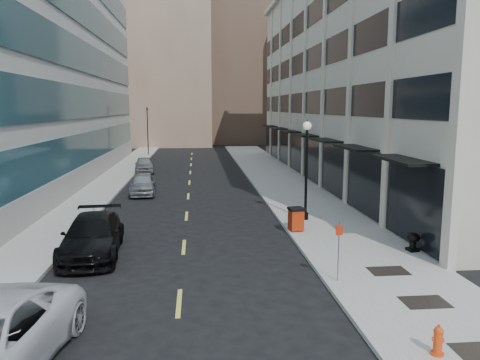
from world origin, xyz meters
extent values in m
plane|color=black|center=(0.00, 0.00, 0.00)|extent=(160.00, 160.00, 0.00)
cube|color=gray|center=(7.50, 20.00, 0.07)|extent=(5.00, 80.00, 0.15)
cube|color=gray|center=(-6.50, 20.00, 0.07)|extent=(3.00, 80.00, 0.15)
cube|color=beige|center=(17.00, 27.00, 9.00)|extent=(14.00, 46.00, 18.00)
cube|color=black|center=(10.02, 27.00, 2.00)|extent=(0.18, 46.00, 3.60)
cube|color=black|center=(10.03, 27.00, 6.50)|extent=(0.12, 46.00, 1.80)
cube|color=black|center=(10.03, 27.00, 10.00)|extent=(0.12, 46.00, 1.80)
cube|color=black|center=(10.03, 27.00, 13.50)|extent=(0.12, 46.00, 1.80)
cube|color=beige|center=(10.00, 4.00, 9.00)|extent=(0.35, 0.60, 18.00)
cube|color=beige|center=(10.00, 10.00, 9.00)|extent=(0.35, 0.60, 18.00)
cube|color=beige|center=(10.00, 16.00, 9.00)|extent=(0.35, 0.60, 18.00)
cube|color=beige|center=(10.00, 22.00, 9.00)|extent=(0.35, 0.60, 18.00)
cube|color=beige|center=(10.00, 28.00, 9.00)|extent=(0.35, 0.60, 18.00)
cube|color=beige|center=(10.00, 34.00, 9.00)|extent=(0.35, 0.60, 18.00)
cube|color=beige|center=(10.00, 40.00, 9.00)|extent=(0.35, 0.60, 18.00)
cube|color=beige|center=(10.00, 46.00, 9.00)|extent=(0.35, 0.60, 18.00)
cube|color=black|center=(9.35, 7.00, 3.90)|extent=(1.30, 4.00, 0.12)
cube|color=black|center=(9.35, 13.00, 3.90)|extent=(1.30, 4.00, 0.12)
cube|color=black|center=(9.35, 19.00, 3.90)|extent=(1.30, 4.00, 0.12)
cube|color=black|center=(9.35, 25.00, 3.90)|extent=(1.30, 4.00, 0.12)
cube|color=black|center=(9.35, 31.00, 3.90)|extent=(1.30, 4.00, 0.12)
cube|color=black|center=(9.35, 37.00, 3.90)|extent=(1.30, 4.00, 0.12)
cube|color=black|center=(9.35, 43.00, 3.90)|extent=(1.30, 4.00, 0.12)
cube|color=gray|center=(-7.96, 27.00, 0.90)|extent=(0.20, 46.00, 1.80)
cube|color=#2E5F6D|center=(-7.97, 27.00, 3.00)|extent=(0.14, 45.60, 2.40)
cube|color=#2E5F6D|center=(-7.97, 27.00, 6.50)|extent=(0.14, 45.60, 2.40)
cube|color=#2E5F6D|center=(-7.97, 27.00, 10.00)|extent=(0.14, 45.60, 2.40)
cube|color=#2E5F6D|center=(-7.97, 27.00, 13.50)|extent=(0.14, 45.60, 2.40)
cube|color=#9A7D64|center=(-4.00, 68.00, 14.00)|extent=(14.00, 18.00, 28.00)
cube|color=brown|center=(8.00, 72.00, 17.00)|extent=(12.00, 16.00, 34.00)
cube|color=#9A7D64|center=(-14.00, 78.00, 11.00)|extent=(12.00, 14.00, 22.00)
cube|color=beige|center=(18.00, 66.00, 10.00)|extent=(10.00, 14.00, 20.00)
cube|color=black|center=(7.60, 1.00, 0.15)|extent=(1.40, 1.00, 0.01)
cube|color=black|center=(7.60, 3.80, 0.15)|extent=(1.40, 1.00, 0.01)
cube|color=#D8CC4C|center=(0.00, 2.00, 0.01)|extent=(0.15, 2.20, 0.01)
cube|color=#D8CC4C|center=(0.00, 8.00, 0.01)|extent=(0.15, 2.20, 0.01)
cube|color=#D8CC4C|center=(0.00, 14.00, 0.01)|extent=(0.15, 2.20, 0.01)
cube|color=#D8CC4C|center=(0.00, 20.00, 0.01)|extent=(0.15, 2.20, 0.01)
cube|color=#D8CC4C|center=(0.00, 26.00, 0.01)|extent=(0.15, 2.20, 0.01)
cube|color=#D8CC4C|center=(0.00, 32.00, 0.01)|extent=(0.15, 2.20, 0.01)
cube|color=#D8CC4C|center=(0.00, 38.00, 0.01)|extent=(0.15, 2.20, 0.01)
cube|color=#D8CC4C|center=(0.00, 44.00, 0.01)|extent=(0.15, 2.20, 0.01)
cube|color=#D8CC4C|center=(0.00, 50.00, 0.01)|extent=(0.15, 2.20, 0.01)
cylinder|color=black|center=(-5.50, 48.00, 3.00)|extent=(0.12, 0.12, 6.00)
imported|color=black|center=(-5.50, 48.00, 5.99)|extent=(0.66, 0.66, 1.98)
imported|color=black|center=(-3.75, 7.23, 0.82)|extent=(2.71, 5.80, 1.64)
imported|color=gray|center=(-3.20, 21.00, 0.74)|extent=(2.03, 4.47, 1.49)
imported|color=gray|center=(-4.31, 32.33, 0.74)|extent=(2.23, 4.49, 1.47)
cylinder|color=#F34311|center=(6.40, -2.00, 0.18)|extent=(0.31, 0.31, 0.06)
cylinder|color=#F34311|center=(6.40, -2.00, 0.47)|extent=(0.22, 0.22, 0.53)
sphere|color=#F34311|center=(6.40, -2.00, 0.76)|extent=(0.24, 0.24, 0.24)
cylinder|color=#F34311|center=(6.40, -2.00, 0.88)|extent=(0.07, 0.07, 0.10)
cylinder|color=#F34311|center=(6.40, -2.00, 0.54)|extent=(0.29, 0.19, 0.11)
cylinder|color=#F34311|center=(6.40, -2.02, 0.54)|extent=(0.19, 0.19, 0.15)
cube|color=#A5270B|center=(5.40, 9.72, 0.70)|extent=(0.71, 0.71, 1.01)
cube|color=black|center=(5.40, 9.72, 1.24)|extent=(0.80, 0.80, 0.12)
cylinder|color=black|center=(5.20, 10.06, 0.26)|extent=(0.06, 0.22, 0.22)
cylinder|color=black|center=(5.60, 10.06, 0.26)|extent=(0.06, 0.22, 0.22)
cylinder|color=black|center=(6.40, 11.98, 0.33)|extent=(0.32, 0.32, 0.36)
cylinder|color=black|center=(6.40, 11.98, 2.68)|extent=(0.14, 0.14, 4.66)
sphere|color=silver|center=(6.40, 11.98, 5.16)|extent=(0.45, 0.45, 0.45)
cone|color=black|center=(6.40, 11.98, 5.41)|extent=(0.12, 0.12, 0.18)
cylinder|color=slate|center=(5.44, 3.00, 1.21)|extent=(0.04, 0.04, 2.13)
cube|color=#A9200B|center=(5.44, 2.98, 1.97)|extent=(0.25, 0.04, 0.34)
cube|color=black|center=(9.60, 6.07, 0.21)|extent=(0.48, 0.48, 0.12)
cylinder|color=black|center=(9.60, 6.07, 0.45)|extent=(0.26, 0.26, 0.40)
ellipsoid|color=black|center=(9.60, 6.07, 0.74)|extent=(0.57, 0.57, 0.40)
camera|label=1|loc=(0.62, -12.11, 6.12)|focal=35.00mm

